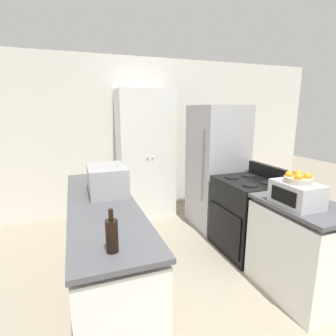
# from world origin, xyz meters

# --- Properties ---
(wall_back) EXTENTS (7.00, 0.06, 2.60)m
(wall_back) POSITION_xyz_m (0.00, 3.30, 1.30)
(wall_back) COLOR silver
(wall_back) RESTS_ON ground_plane
(counter_left) EXTENTS (0.60, 2.29, 0.92)m
(counter_left) POSITION_xyz_m (-0.87, 1.24, 0.44)
(counter_left) COLOR silver
(counter_left) RESTS_ON ground_plane
(counter_right) EXTENTS (0.60, 0.86, 0.92)m
(counter_right) POSITION_xyz_m (0.87, 0.53, 0.44)
(counter_right) COLOR silver
(counter_right) RESTS_ON ground_plane
(pantry_cabinet) EXTENTS (0.88, 0.60, 2.06)m
(pantry_cabinet) POSITION_xyz_m (0.03, 2.96, 1.03)
(pantry_cabinet) COLOR silver
(pantry_cabinet) RESTS_ON ground_plane
(stove) EXTENTS (0.66, 0.77, 1.08)m
(stove) POSITION_xyz_m (0.89, 1.37, 0.47)
(stove) COLOR black
(stove) RESTS_ON ground_plane
(refrigerator) EXTENTS (0.70, 0.76, 1.81)m
(refrigerator) POSITION_xyz_m (0.91, 2.17, 0.91)
(refrigerator) COLOR #A3A3A8
(refrigerator) RESTS_ON ground_plane
(microwave) EXTENTS (0.37, 0.52, 0.28)m
(microwave) POSITION_xyz_m (-0.78, 1.47, 1.06)
(microwave) COLOR #939399
(microwave) RESTS_ON counter_left
(wine_bottle) EXTENTS (0.08, 0.08, 0.27)m
(wine_bottle) POSITION_xyz_m (-0.90, 0.31, 1.02)
(wine_bottle) COLOR black
(wine_bottle) RESTS_ON counter_left
(toaster_oven) EXTENTS (0.30, 0.40, 0.21)m
(toaster_oven) POSITION_xyz_m (0.74, 0.52, 1.02)
(toaster_oven) COLOR #B2B2B7
(toaster_oven) RESTS_ON counter_right
(fruit_bowl) EXTENTS (0.23, 0.23, 0.10)m
(fruit_bowl) POSITION_xyz_m (0.74, 0.52, 1.17)
(fruit_bowl) COLOR #B2A893
(fruit_bowl) RESTS_ON toaster_oven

